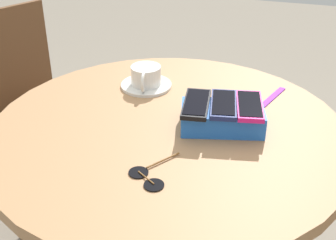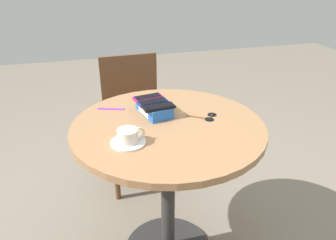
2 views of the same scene
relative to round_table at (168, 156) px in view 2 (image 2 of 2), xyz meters
name	(u,v)px [view 2 (image 2 of 2)]	position (x,y,z in m)	size (l,w,h in m)	color
round_table	(168,156)	(0.00, 0.00, 0.00)	(0.87, 0.87, 0.78)	#2D2D2D
phone_box	(154,108)	(-0.12, -0.03, 0.20)	(0.21, 0.15, 0.05)	blue
phone_magenta	(148,98)	(-0.18, -0.05, 0.23)	(0.08, 0.15, 0.01)	#D11975
phone_navy	(153,102)	(-0.12, -0.04, 0.23)	(0.08, 0.15, 0.01)	navy
phone_black	(159,107)	(-0.06, -0.03, 0.23)	(0.08, 0.15, 0.01)	black
saucer	(128,142)	(0.12, -0.20, 0.17)	(0.14, 0.14, 0.01)	silver
coffee_cup	(128,135)	(0.12, -0.19, 0.21)	(0.08, 0.11, 0.06)	silver
lanyard_strap	(111,109)	(-0.23, -0.23, 0.17)	(0.13, 0.02, 0.00)	purple
sunglasses	(209,117)	(-0.02, 0.20, 0.17)	(0.09, 0.14, 0.01)	black
chair_far_side	(135,118)	(-0.78, -0.03, -0.16)	(0.43, 0.43, 0.86)	brown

